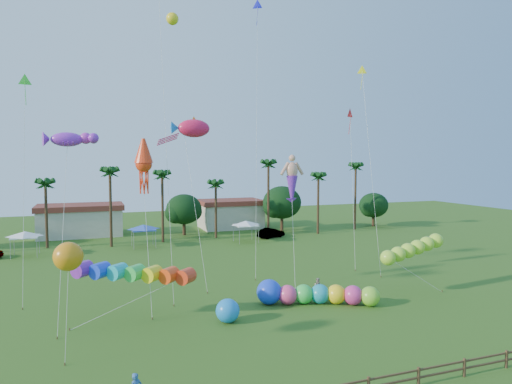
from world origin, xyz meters
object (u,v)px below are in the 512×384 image
object	(u,v)px
spectator_b	(318,288)
blue_ball	(228,311)
caterpillar_inflatable	(313,294)
car_b	(271,233)

from	to	relation	value
spectator_b	blue_ball	bearing A→B (deg)	-143.02
caterpillar_inflatable	spectator_b	bearing A→B (deg)	71.11
spectator_b	blue_ball	size ratio (longest dim) A/B	1.00
car_b	caterpillar_inflatable	bearing A→B (deg)	142.87
spectator_b	caterpillar_inflatable	distance (m)	1.78
car_b	spectator_b	bearing A→B (deg)	144.35
car_b	caterpillar_inflatable	size ratio (longest dim) A/B	0.46
car_b	caterpillar_inflatable	world-z (taller)	caterpillar_inflatable
caterpillar_inflatable	blue_ball	world-z (taller)	caterpillar_inflatable
spectator_b	caterpillar_inflatable	bearing A→B (deg)	-113.02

